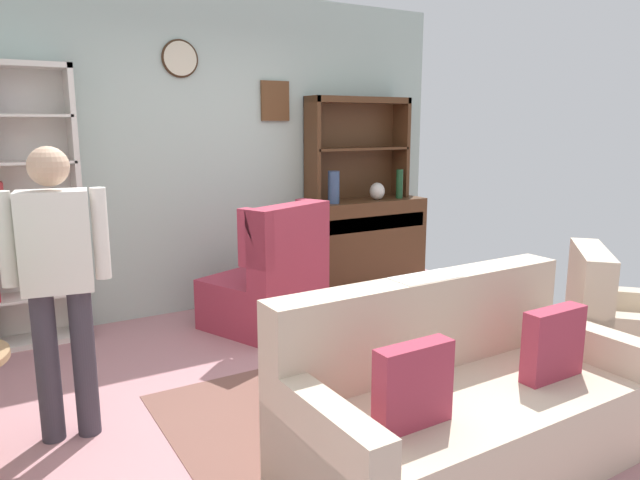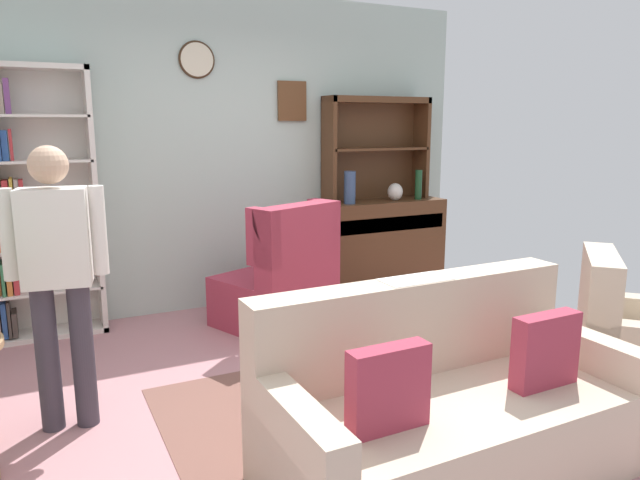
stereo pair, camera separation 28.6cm
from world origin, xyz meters
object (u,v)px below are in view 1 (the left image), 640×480
couch_floral (459,406)px  armchair_floral (627,341)px  bottle_wine (399,184)px  book_stack (363,337)px  bookshelf (3,209)px  sideboard_hutch (357,134)px  person_reading (58,274)px  vase_tall (334,187)px  vase_round (377,191)px  wingback_chair (271,284)px  coffee_table (373,342)px  sideboard (362,240)px

couch_floral → armchair_floral: (1.60, 0.13, -0.02)m
bottle_wine → armchair_floral: size_ratio=0.27×
book_stack → bookshelf: bearing=128.0°
sideboard_hutch → book_stack: 2.86m
person_reading → vase_tall: bearing=29.5°
sideboard_hutch → vase_round: bearing=-53.5°
wingback_chair → person_reading: 2.01m
vase_round → book_stack: bearing=-128.0°
sideboard_hutch → armchair_floral: sideboard_hutch is taller
bottle_wine → sideboard_hutch: bearing=153.0°
couch_floral → armchair_floral: couch_floral is taller
coffee_table → bookshelf: bearing=131.4°
person_reading → bookshelf: bearing=95.4°
wingback_chair → coffee_table: size_ratio=1.31×
bookshelf → wingback_chair: bookshelf is taller
sideboard_hutch → vase_tall: (-0.39, -0.19, -0.49)m
vase_round → couch_floral: vase_round is taller
bookshelf → couch_floral: bookshelf is taller
bottle_wine → wingback_chair: bottle_wine is taller
couch_floral → sideboard: bearing=63.8°
vase_round → couch_floral: (-1.52, -2.76, -0.69)m
vase_round → person_reading: person_reading is taller
sideboard → wingback_chair: bearing=-155.9°
bookshelf → sideboard: bookshelf is taller
book_stack → bottle_wine: bearing=47.4°
book_stack → armchair_floral: bearing=-19.9°
bookshelf → sideboard_hutch: size_ratio=1.91×
vase_round → armchair_floral: vase_round is taller
bookshelf → book_stack: 2.83m
vase_tall → wingback_chair: bearing=-151.2°
armchair_floral → coffee_table: 1.68m
sideboard_hutch → person_reading: bearing=-150.9°
sideboard_hutch → vase_round: (0.13, -0.18, -0.55)m
bookshelf → couch_floral: size_ratio=1.16×
sideboard → armchair_floral: bearing=-85.4°
couch_floral → book_stack: bearing=94.8°
sideboard → sideboard_hutch: bearing=90.0°
bookshelf → vase_tall: bearing=-3.4°
sideboard_hutch → couch_floral: bearing=-115.3°
vase_round → armchair_floral: bearing=-88.1°
bookshelf → vase_tall: bookshelf is taller
coffee_table → bottle_wine: bearing=48.3°
wingback_chair → book_stack: 1.51m
vase_round → person_reading: (-3.12, -1.49, -0.10)m
bookshelf → bottle_wine: size_ratio=7.17×
couch_floral → person_reading: (-1.61, 1.27, 0.59)m
wingback_chair → coffee_table: wingback_chair is taller
coffee_table → book_stack: size_ratio=3.93×
bookshelf → book_stack: bookshelf is taller
book_stack → sideboard: bearing=55.3°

